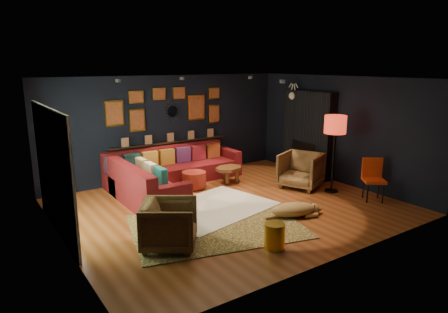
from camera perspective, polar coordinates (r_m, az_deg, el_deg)
floor at (r=8.30m, az=0.89°, el=-7.17°), size 6.50×6.50×0.00m
room_walls at (r=7.89m, az=0.93°, el=3.74°), size 6.50×6.50×6.50m
sectional at (r=9.40m, az=-8.53°, el=-2.80°), size 3.41×2.69×0.86m
ledge at (r=10.29m, az=-7.66°, el=2.04°), size 3.20×0.12×0.04m
gallery_wall at (r=10.18m, az=-7.97°, el=6.97°), size 3.15×0.04×1.02m
sunburst_mirror at (r=10.25m, az=-7.39°, el=6.42°), size 0.47×0.16×0.47m
fireplace at (r=10.65m, az=11.88°, el=2.81°), size 0.31×1.60×2.20m
deer_head at (r=10.90m, az=10.41°, el=8.57°), size 0.50×0.28×0.45m
sliding_door at (r=7.31m, az=-23.16°, el=-2.05°), size 0.06×2.80×2.20m
ceiling_spots at (r=8.46m, az=-2.20°, el=10.96°), size 3.30×2.50×0.06m
shag_rug at (r=8.18m, az=-1.63°, el=-7.36°), size 2.69×2.19×0.03m
leopard_rug at (r=7.33m, az=-1.09°, el=-9.93°), size 3.41×2.80×0.02m
coffee_table at (r=9.80m, az=0.72°, el=-1.93°), size 0.84×0.69×0.37m
pouf at (r=9.44m, az=-4.31°, el=-3.28°), size 0.57×0.57×0.37m
armchair_left at (r=6.46m, az=-7.79°, el=-9.32°), size 1.11×1.12×0.85m
armchair_right at (r=9.61m, az=10.92°, el=-1.70°), size 1.13×1.15×0.92m
gold_stool at (r=6.51m, az=7.23°, el=-11.18°), size 0.34×0.34×0.42m
orange_chair at (r=9.14m, az=20.52°, el=-2.58°), size 0.60×0.60×0.91m
floor_lamp at (r=9.22m, az=15.60°, el=3.99°), size 0.49×0.49×1.76m
dog at (r=7.80m, az=9.90°, el=-7.10°), size 1.34×0.98×0.38m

